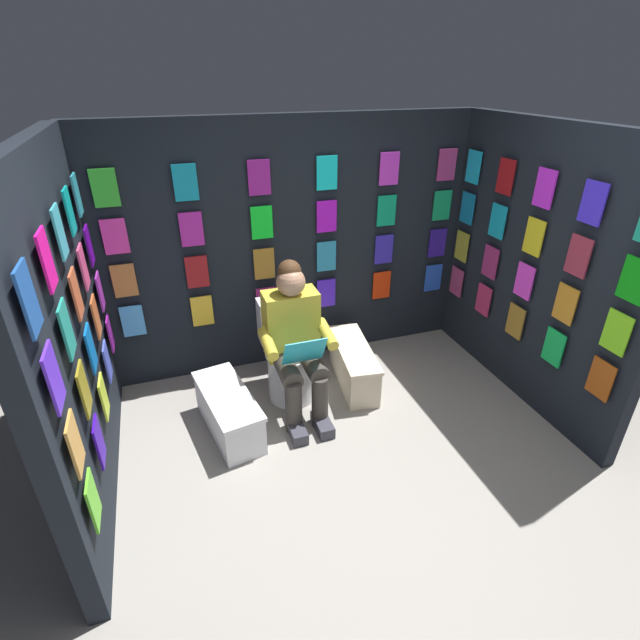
# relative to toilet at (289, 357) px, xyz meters

# --- Properties ---
(ground_plane) EXTENTS (30.00, 30.00, 0.00)m
(ground_plane) POSITION_rel_toilet_xyz_m (-0.21, 1.52, -0.33)
(ground_plane) COLOR gray
(display_wall_back) EXTENTS (3.18, 0.14, 2.09)m
(display_wall_back) POSITION_rel_toilet_xyz_m (-0.21, -0.55, 0.72)
(display_wall_back) COLOR black
(display_wall_back) RESTS_ON ground
(display_wall_left) EXTENTS (0.14, 2.02, 2.09)m
(display_wall_left) POSITION_rel_toilet_xyz_m (-1.80, 0.51, 0.72)
(display_wall_left) COLOR black
(display_wall_left) RESTS_ON ground
(display_wall_right) EXTENTS (0.14, 2.02, 2.09)m
(display_wall_right) POSITION_rel_toilet_xyz_m (1.38, 0.51, 0.72)
(display_wall_right) COLOR black
(display_wall_right) RESTS_ON ground
(toilet) EXTENTS (0.41, 0.55, 0.77)m
(toilet) POSITION_rel_toilet_xyz_m (0.00, 0.00, 0.00)
(toilet) COLOR white
(toilet) RESTS_ON ground
(person_reading) EXTENTS (0.52, 0.68, 1.19)m
(person_reading) POSITION_rel_toilet_xyz_m (0.00, 0.23, 0.27)
(person_reading) COLOR gold
(person_reading) RESTS_ON ground
(comic_longbox_near) EXTENTS (0.36, 0.83, 0.35)m
(comic_longbox_near) POSITION_rel_toilet_xyz_m (-0.54, 0.06, -0.15)
(comic_longbox_near) COLOR beige
(comic_longbox_near) RESTS_ON ground
(comic_longbox_far) EXTENTS (0.43, 0.81, 0.33)m
(comic_longbox_far) POSITION_rel_toilet_xyz_m (0.55, 0.33, -0.16)
(comic_longbox_far) COLOR silver
(comic_longbox_far) RESTS_ON ground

